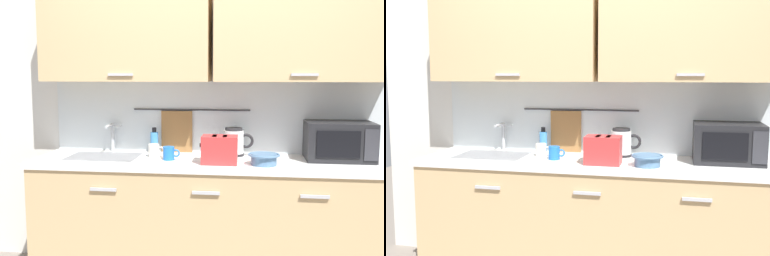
# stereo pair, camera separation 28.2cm
# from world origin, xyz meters

# --- Properties ---
(counter_unit) EXTENTS (2.53, 0.64, 0.90)m
(counter_unit) POSITION_xyz_m (-0.01, 0.30, 0.46)
(counter_unit) COLOR tan
(counter_unit) RESTS_ON ground
(back_wall_assembly) EXTENTS (3.70, 0.41, 2.50)m
(back_wall_assembly) POSITION_xyz_m (-0.00, 0.53, 1.52)
(back_wall_assembly) COLOR silver
(back_wall_assembly) RESTS_ON ground
(sink_faucet) EXTENTS (0.09, 0.17, 0.22)m
(sink_faucet) POSITION_xyz_m (-0.79, 0.53, 1.04)
(sink_faucet) COLOR #B2B5BA
(sink_faucet) RESTS_ON counter_unit
(microwave) EXTENTS (0.46, 0.35, 0.27)m
(microwave) POSITION_xyz_m (0.90, 0.41, 1.04)
(microwave) COLOR black
(microwave) RESTS_ON counter_unit
(electric_kettle) EXTENTS (0.23, 0.16, 0.21)m
(electric_kettle) POSITION_xyz_m (0.16, 0.48, 1.00)
(electric_kettle) COLOR black
(electric_kettle) RESTS_ON counter_unit
(dish_soap_bottle) EXTENTS (0.06, 0.06, 0.20)m
(dish_soap_bottle) POSITION_xyz_m (-0.45, 0.52, 0.99)
(dish_soap_bottle) COLOR #3F8CD8
(dish_soap_bottle) RESTS_ON counter_unit
(mug_near_sink) EXTENTS (0.12, 0.08, 0.09)m
(mug_near_sink) POSITION_xyz_m (-0.42, 0.35, 0.95)
(mug_near_sink) COLOR silver
(mug_near_sink) RESTS_ON counter_unit
(mixing_bowl) EXTENTS (0.21, 0.21, 0.08)m
(mixing_bowl) POSITION_xyz_m (0.37, 0.15, 0.94)
(mixing_bowl) COLOR #4C7093
(mixing_bowl) RESTS_ON counter_unit
(toaster) EXTENTS (0.26, 0.17, 0.19)m
(toaster) POSITION_xyz_m (0.07, 0.17, 1.00)
(toaster) COLOR red
(toaster) RESTS_ON counter_unit
(mug_by_kettle) EXTENTS (0.12, 0.08, 0.09)m
(mug_by_kettle) POSITION_xyz_m (-0.29, 0.25, 0.95)
(mug_by_kettle) COLOR blue
(mug_by_kettle) RESTS_ON counter_unit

